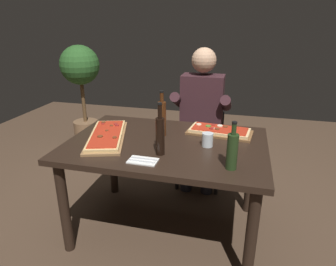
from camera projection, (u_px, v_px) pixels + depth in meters
The scene contains 12 objects.
ground_plane at pixel (166, 227), 2.39m from camera, with size 6.40×6.40×0.00m, color #4C3828.
dining_table at pixel (166, 154), 2.16m from camera, with size 1.40×0.96×0.74m.
pizza_rectangular_front at pixel (220, 131), 2.27m from camera, with size 0.51×0.29×0.05m.
pizza_rectangular_left at pixel (107, 136), 2.18m from camera, with size 0.43×0.68×0.05m.
wine_bottle_dark at pixel (160, 135), 1.88m from camera, with size 0.06×0.06×0.34m.
oil_bottle_amber at pixel (232, 150), 1.70m from camera, with size 0.07×0.07×0.29m.
vinegar_bottle_green at pixel (162, 118), 2.20m from camera, with size 0.06×0.06×0.34m.
tumbler_near_camera at pixel (208, 139), 2.04m from camera, with size 0.08×0.08×0.09m.
napkin_cutlery_set at pixel (143, 161), 1.83m from camera, with size 0.18×0.11×0.01m.
diner_chair at pixel (202, 135), 2.95m from camera, with size 0.44×0.44×0.87m.
seated_diner at pixel (201, 114), 2.75m from camera, with size 0.53×0.41×1.33m.
potted_plant_corner at pixel (81, 82), 3.63m from camera, with size 0.47×0.47×1.28m.
Camera 1 is at (0.50, -1.89, 1.56)m, focal length 31.90 mm.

